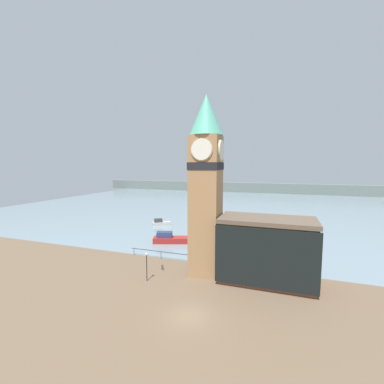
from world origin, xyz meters
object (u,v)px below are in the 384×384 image
object	(u,v)px
pier_building	(266,250)
mooring_bollard_near	(162,267)
boat_near	(169,239)
clock_tower	(206,181)
lamp_post	(147,261)
boat_far	(161,223)

from	to	relation	value
pier_building	mooring_bollard_near	bearing A→B (deg)	-176.10
pier_building	boat_near	distance (m)	20.63
clock_tower	pier_building	world-z (taller)	clock_tower
boat_near	mooring_bollard_near	distance (m)	12.19
mooring_bollard_near	lamp_post	xyz separation A→B (m)	(-0.32, -3.62, 2.08)
clock_tower	boat_far	xyz separation A→B (m)	(-17.42, 22.46, -11.42)
boat_far	lamp_post	size ratio (longest dim) A/B	1.22
clock_tower	boat_near	distance (m)	18.40
lamp_post	clock_tower	bearing A→B (deg)	35.94
pier_building	mooring_bollard_near	distance (m)	13.81
boat_far	lamp_post	distance (m)	29.24
mooring_bollard_near	lamp_post	size ratio (longest dim) A/B	0.22
clock_tower	lamp_post	xyz separation A→B (m)	(-6.12, -4.44, -9.51)
boat_near	pier_building	bearing A→B (deg)	-50.10
clock_tower	mooring_bollard_near	distance (m)	12.98
clock_tower	boat_far	world-z (taller)	clock_tower
pier_building	lamp_post	bearing A→B (deg)	-161.63
boat_near	mooring_bollard_near	size ratio (longest dim) A/B	8.81
boat_near	mooring_bollard_near	bearing A→B (deg)	-89.18
clock_tower	pier_building	xyz separation A→B (m)	(7.53, 0.09, -8.08)
clock_tower	boat_near	size ratio (longest dim) A/B	3.39
pier_building	boat_near	xyz separation A→B (m)	(-17.43, 10.56, -3.19)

